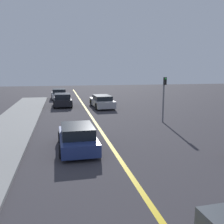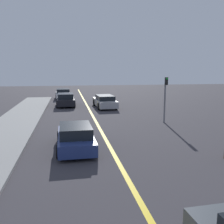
{
  "view_description": "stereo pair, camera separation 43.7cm",
  "coord_description": "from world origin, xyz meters",
  "px_view_note": "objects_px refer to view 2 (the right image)",
  "views": [
    {
      "loc": [
        -2.47,
        -0.73,
        3.92
      ],
      "look_at": [
        0.66,
        14.31,
        1.27
      ],
      "focal_mm": 40.0,
      "sensor_mm": 36.0,
      "label": 1
    },
    {
      "loc": [
        -2.04,
        -0.81,
        3.92
      ],
      "look_at": [
        0.66,
        14.31,
        1.27
      ],
      "focal_mm": 40.0,
      "sensor_mm": 36.0,
      "label": 2
    }
  ],
  "objects_px": {
    "car_oncoming_far": "(63,94)",
    "traffic_light": "(165,94)",
    "car_parked_left_lot": "(66,100)",
    "car_far_distant": "(105,101)",
    "car_ahead_center": "(76,137)"
  },
  "relations": [
    {
      "from": "car_parked_left_lot",
      "to": "traffic_light",
      "type": "xyz_separation_m",
      "value": [
        7.22,
        -9.88,
        1.43
      ]
    },
    {
      "from": "car_parked_left_lot",
      "to": "traffic_light",
      "type": "height_order",
      "value": "traffic_light"
    },
    {
      "from": "car_ahead_center",
      "to": "car_parked_left_lot",
      "type": "xyz_separation_m",
      "value": [
        -0.55,
        14.9,
        0.08
      ]
    },
    {
      "from": "car_far_distant",
      "to": "traffic_light",
      "type": "xyz_separation_m",
      "value": [
        3.25,
        -8.07,
        1.46
      ]
    },
    {
      "from": "car_oncoming_far",
      "to": "traffic_light",
      "type": "relative_size",
      "value": 1.22
    },
    {
      "from": "car_parked_left_lot",
      "to": "car_oncoming_far",
      "type": "relative_size",
      "value": 1.03
    },
    {
      "from": "car_parked_left_lot",
      "to": "car_oncoming_far",
      "type": "xyz_separation_m",
      "value": [
        -0.38,
        6.79,
        -0.02
      ]
    },
    {
      "from": "car_ahead_center",
      "to": "car_far_distant",
      "type": "bearing_deg",
      "value": 74.3
    },
    {
      "from": "car_far_distant",
      "to": "car_oncoming_far",
      "type": "xyz_separation_m",
      "value": [
        -4.34,
        8.6,
        0.01
      ]
    },
    {
      "from": "car_ahead_center",
      "to": "car_oncoming_far",
      "type": "distance_m",
      "value": 21.71
    },
    {
      "from": "car_ahead_center",
      "to": "car_oncoming_far",
      "type": "xyz_separation_m",
      "value": [
        -0.93,
        21.69,
        0.05
      ]
    },
    {
      "from": "car_oncoming_far",
      "to": "traffic_light",
      "type": "bearing_deg",
      "value": -67.84
    },
    {
      "from": "car_far_distant",
      "to": "car_ahead_center",
      "type": "bearing_deg",
      "value": -107.44
    },
    {
      "from": "car_oncoming_far",
      "to": "traffic_light",
      "type": "distance_m",
      "value": 18.38
    },
    {
      "from": "car_ahead_center",
      "to": "car_parked_left_lot",
      "type": "distance_m",
      "value": 14.91
    }
  ]
}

